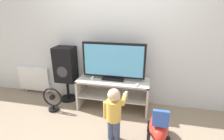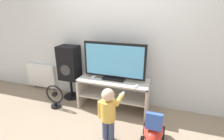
% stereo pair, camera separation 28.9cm
% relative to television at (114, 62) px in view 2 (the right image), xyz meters
% --- Properties ---
extents(ground_plane, '(16.00, 16.00, 0.00)m').
position_rel_television_xyz_m(ground_plane, '(0.00, -0.26, -0.88)').
color(ground_plane, gray).
extents(wall_back, '(10.00, 0.06, 2.60)m').
position_rel_television_xyz_m(wall_back, '(0.00, 0.30, 0.42)').
color(wall_back, silver).
rests_on(wall_back, ground_plane).
extents(tv_stand, '(1.25, 0.48, 0.56)m').
position_rel_television_xyz_m(tv_stand, '(0.00, -0.02, -0.51)').
color(tv_stand, beige).
rests_on(tv_stand, ground_plane).
extents(television, '(1.08, 0.20, 0.65)m').
position_rel_television_xyz_m(television, '(0.00, 0.00, 0.00)').
color(television, black).
rests_on(television, tv_stand).
extents(game_console, '(0.04, 0.17, 0.04)m').
position_rel_television_xyz_m(game_console, '(-0.36, -0.04, -0.30)').
color(game_console, white).
rests_on(game_console, tv_stand).
extents(remote_primary, '(0.07, 0.13, 0.03)m').
position_rel_television_xyz_m(remote_primary, '(0.43, -0.18, -0.31)').
color(remote_primary, white).
rests_on(remote_primary, tv_stand).
extents(child, '(0.30, 0.45, 0.78)m').
position_rel_television_xyz_m(child, '(0.18, -0.81, -0.42)').
color(child, '#3F4C72').
rests_on(child, ground_plane).
extents(speaker_tower, '(0.38, 0.34, 1.07)m').
position_rel_television_xyz_m(speaker_tower, '(-0.95, 0.10, -0.17)').
color(speaker_tower, black).
rests_on(speaker_tower, ground_plane).
extents(floor_fan, '(0.36, 0.18, 0.44)m').
position_rel_television_xyz_m(floor_fan, '(-1.03, -0.34, -0.68)').
color(floor_fan, black).
rests_on(floor_fan, ground_plane).
extents(ride_on_toy, '(0.29, 0.54, 0.57)m').
position_rel_television_xyz_m(ride_on_toy, '(0.78, -0.71, -0.67)').
color(ride_on_toy, red).
rests_on(ride_on_toy, ground_plane).
extents(radiator, '(0.70, 0.08, 0.57)m').
position_rel_television_xyz_m(radiator, '(-1.77, 0.23, -0.57)').
color(radiator, white).
rests_on(radiator, ground_plane).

